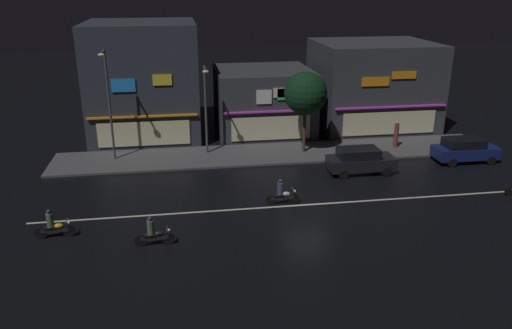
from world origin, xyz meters
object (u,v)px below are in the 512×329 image
object	(u,v)px
parked_car_trailing	(360,160)
streetlamp_mid	(206,102)
motorcycle_opposite_lane	(282,194)
motorcycle_trailing_far	(153,234)
traffic_cone	(345,160)
parked_car_near_kerb	(465,150)
motorcycle_lead	(53,226)
pedestrian_on_sidewalk	(396,135)
streetlamp_west	(108,97)

from	to	relation	value
parked_car_trailing	streetlamp_mid	bearing A→B (deg)	-27.60
parked_car_trailing	motorcycle_opposite_lane	world-z (taller)	parked_car_trailing
parked_car_trailing	motorcycle_opposite_lane	bearing A→B (deg)	33.89
motorcycle_trailing_far	traffic_cone	world-z (taller)	motorcycle_trailing_far
parked_car_trailing	motorcycle_opposite_lane	xyz separation A→B (m)	(-6.00, -4.03, -0.24)
parked_car_near_kerb	parked_car_trailing	size ratio (longest dim) A/B	1.00
streetlamp_mid	traffic_cone	bearing A→B (deg)	-19.57
streetlamp_mid	parked_car_trailing	world-z (taller)	streetlamp_mid
parked_car_near_kerb	motorcycle_lead	size ratio (longest dim) A/B	2.26
streetlamp_mid	motorcycle_lead	size ratio (longest dim) A/B	3.27
motorcycle_lead	motorcycle_opposite_lane	size ratio (longest dim) A/B	1.00
parked_car_trailing	motorcycle_lead	bearing A→B (deg)	19.07
parked_car_trailing	motorcycle_lead	xyz separation A→B (m)	(-17.70, -6.12, -0.24)
parked_car_trailing	motorcycle_opposite_lane	size ratio (longest dim) A/B	2.26
pedestrian_on_sidewalk	parked_car_trailing	xyz separation A→B (m)	(-4.33, -4.35, -0.20)
parked_car_near_kerb	parked_car_trailing	distance (m)	7.90
pedestrian_on_sidewalk	parked_car_trailing	world-z (taller)	pedestrian_on_sidewalk
motorcycle_lead	motorcycle_trailing_far	xyz separation A→B (m)	(4.81, -1.53, 0.00)
pedestrian_on_sidewalk	parked_car_near_kerb	size ratio (longest dim) A/B	0.46
streetlamp_west	traffic_cone	size ratio (longest dim) A/B	13.59
streetlamp_west	parked_car_trailing	size ratio (longest dim) A/B	1.74
streetlamp_mid	motorcycle_opposite_lane	bearing A→B (deg)	-68.57
parked_car_trailing	traffic_cone	world-z (taller)	parked_car_trailing
parked_car_near_kerb	motorcycle_trailing_far	size ratio (longest dim) A/B	2.26
pedestrian_on_sidewalk	motorcycle_opposite_lane	bearing A→B (deg)	175.78
motorcycle_opposite_lane	streetlamp_west	bearing A→B (deg)	132.18
parked_car_near_kerb	motorcycle_lead	bearing A→B (deg)	-164.53
motorcycle_trailing_far	motorcycle_opposite_lane	bearing A→B (deg)	-151.88
pedestrian_on_sidewalk	motorcycle_trailing_far	world-z (taller)	pedestrian_on_sidewalk
motorcycle_lead	motorcycle_opposite_lane	xyz separation A→B (m)	(11.70, 2.09, 0.00)
motorcycle_opposite_lane	traffic_cone	bearing A→B (deg)	39.10
parked_car_near_kerb	motorcycle_trailing_far	xyz separation A→B (m)	(-20.74, -8.60, -0.24)
parked_car_near_kerb	motorcycle_opposite_lane	size ratio (longest dim) A/B	2.26
motorcycle_lead	motorcycle_opposite_lane	distance (m)	11.88
traffic_cone	parked_car_trailing	bearing A→B (deg)	-77.43
parked_car_trailing	traffic_cone	bearing A→B (deg)	-77.43
streetlamp_west	parked_car_trailing	xyz separation A→B (m)	(15.97, -4.68, -3.66)
streetlamp_west	parked_car_near_kerb	size ratio (longest dim) A/B	1.74
parked_car_trailing	pedestrian_on_sidewalk	bearing A→B (deg)	-134.85
pedestrian_on_sidewalk	motorcycle_opposite_lane	size ratio (longest dim) A/B	1.05
motorcycle_opposite_lane	traffic_cone	world-z (taller)	motorcycle_opposite_lane
streetlamp_west	motorcycle_trailing_far	world-z (taller)	streetlamp_west
pedestrian_on_sidewalk	parked_car_trailing	distance (m)	6.14
streetlamp_mid	pedestrian_on_sidewalk	world-z (taller)	streetlamp_mid
streetlamp_west	motorcycle_opposite_lane	xyz separation A→B (m)	(9.97, -8.71, -3.89)
parked_car_near_kerb	streetlamp_mid	bearing A→B (deg)	166.92
pedestrian_on_sidewalk	parked_car_near_kerb	xyz separation A→B (m)	(3.51, -3.40, -0.20)
streetlamp_west	parked_car_near_kerb	xyz separation A→B (m)	(23.81, -3.73, -3.66)
streetlamp_mid	parked_car_near_kerb	bearing A→B (deg)	-13.08
motorcycle_lead	motorcycle_trailing_far	distance (m)	5.05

